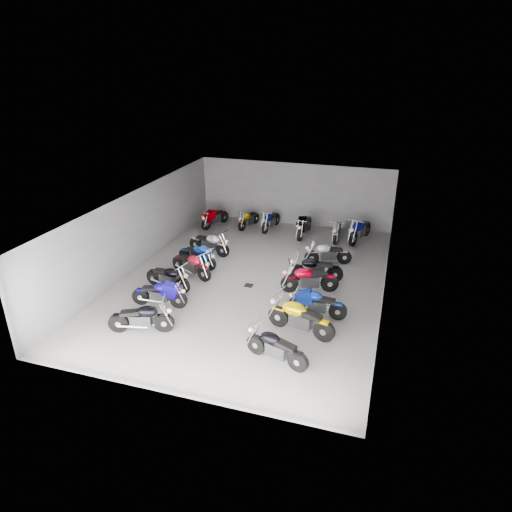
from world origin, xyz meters
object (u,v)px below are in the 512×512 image
object	(u,v)px
motorcycle_left_d	(192,264)
motorcycle_left_f	(210,243)
motorcycle_right_f	(328,254)
motorcycle_back_d	(304,225)
motorcycle_back_f	(360,230)
motorcycle_right_c	(316,304)
motorcycle_back_c	(271,220)
motorcycle_left_e	(198,256)
motorcycle_back_a	(215,217)
motorcycle_back_e	(337,230)
motorcycle_back_b	(249,219)
motorcycle_left_b	(160,294)
motorcycle_right_d	(309,279)
motorcycle_left_a	(142,318)
motorcycle_right_b	(300,318)
drain_grate	(249,285)
motorcycle_right_a	(276,347)
motorcycle_left_c	(168,277)
motorcycle_right_e	(315,269)

from	to	relation	value
motorcycle_left_d	motorcycle_left_f	world-z (taller)	motorcycle_left_d
motorcycle_right_f	motorcycle_back_d	xyz separation A→B (m)	(-1.64, 2.98, 0.06)
motorcycle_back_f	motorcycle_right_f	bearing A→B (deg)	88.85
motorcycle_right_c	motorcycle_back_c	distance (m)	8.58
motorcycle_back_c	motorcycle_back_d	world-z (taller)	motorcycle_back_d
motorcycle_left_e	motorcycle_back_a	world-z (taller)	motorcycle_back_a
motorcycle_left_e	motorcycle_right_c	size ratio (longest dim) A/B	0.96
motorcycle_left_f	motorcycle_back_e	size ratio (longest dim) A/B	1.05
motorcycle_left_f	motorcycle_back_e	bearing A→B (deg)	136.37
motorcycle_back_b	motorcycle_right_c	bearing A→B (deg)	136.36
motorcycle_left_b	motorcycle_left_e	world-z (taller)	motorcycle_left_b
motorcycle_back_b	motorcycle_right_d	bearing A→B (deg)	139.52
motorcycle_left_a	motorcycle_right_b	xyz separation A→B (m)	(4.81, 1.45, 0.05)
motorcycle_right_f	drain_grate	bearing A→B (deg)	119.13
motorcycle_left_d	motorcycle_right_f	bearing A→B (deg)	142.07
motorcycle_left_d	motorcycle_left_f	distance (m)	2.32
drain_grate	motorcycle_back_f	distance (m)	7.01
motorcycle_left_f	motorcycle_back_f	bearing A→B (deg)	132.49
motorcycle_left_b	motorcycle_right_a	distance (m)	5.08
motorcycle_left_a	motorcycle_back_e	distance (m)	11.02
motorcycle_left_a	motorcycle_left_e	world-z (taller)	motorcycle_left_a
motorcycle_right_b	motorcycle_back_b	world-z (taller)	motorcycle_right_b
drain_grate	motorcycle_back_a	distance (m)	6.95
motorcycle_right_f	motorcycle_back_a	size ratio (longest dim) A/B	0.99
motorcycle_left_c	motorcycle_back_f	bearing A→B (deg)	150.35
motorcycle_back_e	motorcycle_back_c	bearing A→B (deg)	-8.02
motorcycle_right_b	motorcycle_right_f	distance (m)	5.53
motorcycle_right_e	motorcycle_back_d	size ratio (longest dim) A/B	0.93
motorcycle_back_c	motorcycle_back_a	bearing A→B (deg)	16.63
motorcycle_left_b	motorcycle_left_d	distance (m)	2.54
motorcycle_right_a	motorcycle_right_d	xyz separation A→B (m)	(0.05, 4.51, 0.03)
motorcycle_left_d	motorcycle_left_e	size ratio (longest dim) A/B	1.04
motorcycle_left_f	motorcycle_right_a	xyz separation A→B (m)	(4.88, -6.72, -0.01)
motorcycle_right_a	motorcycle_right_b	world-z (taller)	motorcycle_right_b
motorcycle_left_c	motorcycle_back_e	xyz separation A→B (m)	(5.33, 7.04, -0.01)
motorcycle_back_a	motorcycle_back_c	xyz separation A→B (m)	(2.88, 0.43, -0.00)
motorcycle_left_e	motorcycle_back_f	distance (m)	7.92
motorcycle_left_c	motorcycle_right_d	bearing A→B (deg)	117.15
motorcycle_right_a	motorcycle_right_c	size ratio (longest dim) A/B	0.98
motorcycle_left_c	motorcycle_left_b	bearing A→B (deg)	27.18
motorcycle_right_a	motorcycle_left_a	bearing A→B (deg)	104.62
motorcycle_right_c	motorcycle_back_d	size ratio (longest dim) A/B	0.89
motorcycle_right_a	motorcycle_right_f	size ratio (longest dim) A/B	1.03
motorcycle_left_c	motorcycle_back_d	size ratio (longest dim) A/B	0.88
motorcycle_left_a	motorcycle_back_c	bearing A→B (deg)	154.72
motorcycle_right_c	motorcycle_right_e	size ratio (longest dim) A/B	0.96
motorcycle_left_a	motorcycle_left_e	distance (m)	5.15
motorcycle_right_b	motorcycle_back_c	bearing A→B (deg)	36.05
motorcycle_back_f	motorcycle_back_d	bearing A→B (deg)	19.80
motorcycle_right_d	motorcycle_left_f	bearing A→B (deg)	46.41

